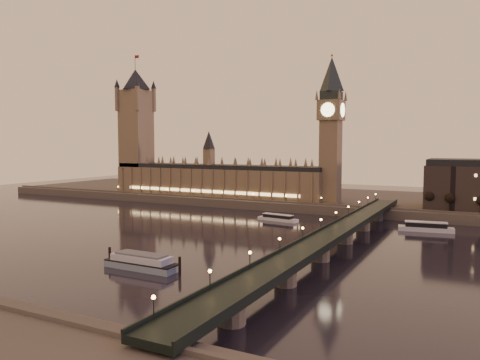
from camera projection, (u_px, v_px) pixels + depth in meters
name	position (u px, v px, depth m)	size (l,w,h in m)	color
ground	(165.00, 233.00, 249.72)	(700.00, 700.00, 0.00)	black
far_embankment	(317.00, 199.00, 381.63)	(560.00, 130.00, 6.00)	#423D35
palace_of_westminster	(215.00, 176.00, 373.54)	(180.00, 26.62, 52.00)	brown
victoria_tower	(136.00, 123.00, 406.93)	(31.68, 31.68, 118.00)	brown
big_ben	(331.00, 121.00, 327.00)	(17.68, 17.68, 104.00)	brown
westminster_bridge	(333.00, 239.00, 207.14)	(13.20, 260.00, 15.30)	black
bare_tree_0	(427.00, 198.00, 290.11)	(5.40, 5.40, 10.98)	black
bare_tree_1	(453.00, 199.00, 283.26)	(5.40, 5.40, 10.98)	black
cruise_boat_a	(278.00, 218.00, 289.52)	(26.81, 9.30, 4.20)	silver
cruise_boat_b	(426.00, 227.00, 254.84)	(29.32, 11.16, 5.28)	silver
moored_barge	(142.00, 262.00, 177.83)	(35.07, 8.82, 6.43)	#7F94A2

